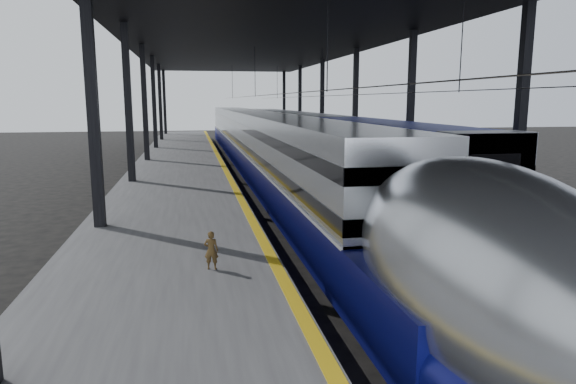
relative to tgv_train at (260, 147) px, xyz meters
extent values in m
plane|color=black|center=(-2.00, -22.50, -2.03)|extent=(160.00, 160.00, 0.00)
cube|color=#4C4C4F|center=(-5.50, -2.50, -1.53)|extent=(6.00, 80.00, 1.00)
cube|color=gold|center=(-2.70, -2.50, -1.03)|extent=(0.30, 80.00, 0.01)
cube|color=slate|center=(-0.72, -2.50, -1.95)|extent=(0.08, 80.00, 0.16)
cube|color=slate|center=(0.72, -2.50, -1.95)|extent=(0.08, 80.00, 0.16)
cube|color=slate|center=(4.28, -2.50, -1.95)|extent=(0.08, 80.00, 0.16)
cube|color=slate|center=(5.72, -2.50, -1.95)|extent=(0.08, 80.00, 0.16)
cube|color=black|center=(-7.80, -17.50, 2.47)|extent=(0.35, 0.35, 9.00)
cube|color=black|center=(7.60, -17.50, 2.47)|extent=(0.35, 0.35, 9.00)
cube|color=black|center=(-7.80, -7.50, 2.47)|extent=(0.35, 0.35, 9.00)
cube|color=black|center=(7.60, -7.50, 2.47)|extent=(0.35, 0.35, 9.00)
cube|color=black|center=(-7.80, 2.50, 2.47)|extent=(0.35, 0.35, 9.00)
cube|color=black|center=(7.60, 2.50, 2.47)|extent=(0.35, 0.35, 9.00)
cube|color=black|center=(-7.80, 12.50, 2.47)|extent=(0.35, 0.35, 9.00)
cube|color=black|center=(7.60, 12.50, 2.47)|extent=(0.35, 0.35, 9.00)
cube|color=black|center=(-7.80, 22.50, 2.47)|extent=(0.35, 0.35, 9.00)
cube|color=black|center=(7.60, 22.50, 2.47)|extent=(0.35, 0.35, 9.00)
cube|color=black|center=(-7.80, 32.50, 2.47)|extent=(0.35, 0.35, 9.00)
cube|color=black|center=(7.60, 32.50, 2.47)|extent=(0.35, 0.35, 9.00)
cube|color=black|center=(-0.10, -2.50, 7.22)|extent=(18.00, 75.00, 0.45)
cylinder|color=slate|center=(0.00, -2.50, 3.47)|extent=(0.03, 74.00, 0.03)
cylinder|color=slate|center=(5.00, -2.50, 3.47)|extent=(0.03, 74.00, 0.03)
cube|color=#AAADB1|center=(0.00, 4.02, 0.29)|extent=(2.93, 57.00, 4.04)
cube|color=#0D0F5F|center=(0.00, 2.52, -0.97)|extent=(3.01, 62.00, 1.57)
cube|color=silver|center=(0.00, 4.02, -0.16)|extent=(3.03, 57.00, 0.10)
cube|color=black|center=(0.00, 4.02, 1.45)|extent=(2.97, 57.00, 0.42)
cube|color=black|center=(0.00, 4.02, 0.29)|extent=(2.97, 57.00, 0.42)
ellipsoid|color=#AAADB1|center=(0.00, -27.48, 0.14)|extent=(2.93, 8.40, 4.04)
ellipsoid|color=#0D0F5F|center=(0.00, -27.48, -1.02)|extent=(3.01, 8.40, 1.72)
cube|color=black|center=(0.00, -27.48, -1.83)|extent=(2.22, 2.60, 0.40)
cube|color=black|center=(0.00, -5.48, -1.83)|extent=(2.22, 2.60, 0.40)
cube|color=navy|center=(5.00, -11.07, 0.07)|extent=(2.95, 18.00, 4.00)
cube|color=gray|center=(5.00, -19.47, 0.07)|extent=(3.00, 1.20, 4.05)
cube|color=black|center=(5.00, -20.09, 0.97)|extent=(1.79, 0.06, 0.89)
cube|color=#9A0B0F|center=(5.00, -20.09, -0.40)|extent=(1.26, 0.06, 0.58)
cube|color=gray|center=(5.00, 7.93, 0.07)|extent=(2.95, 18.00, 4.00)
cube|color=gray|center=(5.00, 26.93, 0.07)|extent=(2.95, 18.00, 4.00)
cube|color=black|center=(5.00, -17.07, -1.85)|extent=(2.31, 2.40, 0.36)
cube|color=black|center=(5.00, 4.93, -1.85)|extent=(2.31, 2.40, 0.36)
imported|color=#4C3719|center=(-4.32, -22.73, -0.54)|extent=(0.40, 0.30, 0.98)
camera|label=1|loc=(-4.74, -35.13, 3.10)|focal=32.00mm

